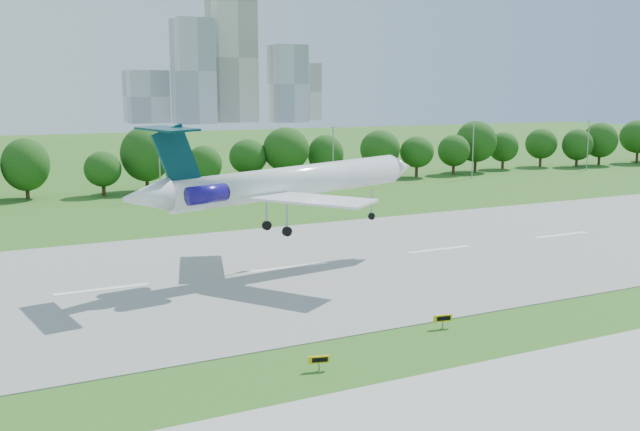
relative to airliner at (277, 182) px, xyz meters
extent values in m
plane|color=#295C18|center=(21.50, -24.73, -9.58)|extent=(600.00, 600.00, 0.00)
cube|color=gray|center=(21.50, 0.27, -9.54)|extent=(400.00, 45.00, 0.08)
cylinder|color=#382314|center=(1.50, 67.27, -7.78)|extent=(0.70, 0.70, 3.60)
sphere|color=#0F3A0E|center=(1.50, 67.27, -3.38)|extent=(8.40, 8.40, 8.40)
cylinder|color=#382314|center=(41.50, 67.27, -7.78)|extent=(0.70, 0.70, 3.60)
sphere|color=#0F3A0E|center=(41.50, 67.27, -3.38)|extent=(8.40, 8.40, 8.40)
cylinder|color=#382314|center=(81.50, 67.27, -7.78)|extent=(0.70, 0.70, 3.60)
sphere|color=#0F3A0E|center=(81.50, 67.27, -3.38)|extent=(8.40, 8.40, 8.40)
cylinder|color=#382314|center=(121.50, 67.27, -7.78)|extent=(0.70, 0.70, 3.60)
sphere|color=#0F3A0E|center=(121.50, 67.27, -3.38)|extent=(8.40, 8.40, 8.40)
cylinder|color=gray|center=(1.50, 57.27, -3.58)|extent=(0.24, 0.24, 12.00)
cube|color=gray|center=(1.50, 57.27, 2.52)|extent=(0.90, 0.25, 0.18)
cylinder|color=gray|center=(36.50, 57.27, -3.58)|extent=(0.24, 0.24, 12.00)
cube|color=gray|center=(36.50, 57.27, 2.52)|extent=(0.90, 0.25, 0.18)
cylinder|color=gray|center=(71.50, 57.27, -3.58)|extent=(0.24, 0.24, 12.00)
cube|color=gray|center=(71.50, 57.27, 2.52)|extent=(0.90, 0.25, 0.18)
cylinder|color=gray|center=(106.50, 57.27, -3.58)|extent=(0.24, 0.24, 12.00)
cube|color=gray|center=(106.50, 57.27, 2.52)|extent=(0.90, 0.25, 0.18)
cube|color=#B2B2B7|center=(96.50, 355.27, 21.42)|extent=(22.00, 22.00, 62.00)
cube|color=beige|center=(126.50, 370.27, 30.42)|extent=(26.00, 26.00, 80.00)
cube|color=#B2B2B7|center=(156.50, 350.27, 14.42)|extent=(20.00, 20.00, 48.00)
cube|color=beige|center=(179.50, 375.27, 9.42)|extent=(18.00, 18.00, 38.00)
cube|color=#B2B2B7|center=(73.50, 380.27, 6.42)|extent=(24.00, 24.00, 32.00)
cylinder|color=white|center=(1.75, 0.27, -0.07)|extent=(28.38, 7.54, 4.37)
cone|color=white|center=(17.12, 2.64, 0.53)|extent=(3.59, 3.72, 3.39)
cone|color=white|center=(-14.36, -2.21, -0.33)|extent=(5.07, 3.94, 3.45)
cube|color=white|center=(1.09, -6.47, -1.07)|extent=(10.67, 12.73, 0.42)
cube|color=white|center=(-0.91, 6.49, -1.07)|extent=(7.91, 13.00, 0.42)
cube|color=#052D3A|center=(-11.21, -1.73, 3.31)|extent=(4.95, 1.21, 6.37)
cube|color=#052D3A|center=(-12.13, -1.87, 5.99)|extent=(4.32, 9.25, 0.32)
cylinder|color=navy|center=(-8.98, -3.85, -0.22)|extent=(4.22, 2.37, 1.93)
cylinder|color=navy|center=(-9.73, 0.96, -0.22)|extent=(4.22, 2.37, 1.93)
cylinder|color=gray|center=(12.86, 1.98, -3.35)|extent=(0.19, 0.19, 3.28)
cylinder|color=black|center=(12.86, 1.98, -4.99)|extent=(0.88, 0.41, 0.84)
cylinder|color=gray|center=(0.22, -2.05, -3.35)|extent=(0.22, 0.22, 3.28)
cylinder|color=black|center=(0.22, -2.05, -4.99)|extent=(1.08, 0.57, 1.03)
cylinder|color=gray|center=(-0.41, 2.02, -3.35)|extent=(0.22, 0.22, 3.28)
cylinder|color=black|center=(-0.41, 2.02, -4.99)|extent=(1.08, 0.57, 1.03)
cube|color=gray|center=(-8.56, -27.31, -9.25)|extent=(0.11, 0.11, 0.66)
cube|color=#DEB90B|center=(-8.56, -27.31, -8.79)|extent=(1.49, 0.55, 0.52)
cube|color=black|center=(-8.58, -27.41, -8.79)|extent=(1.09, 0.31, 0.33)
cube|color=gray|center=(4.45, -23.79, -9.23)|extent=(0.12, 0.12, 0.71)
cube|color=#DEB90B|center=(4.45, -23.79, -8.73)|extent=(1.62, 0.44, 0.55)
cube|color=black|center=(4.43, -23.90, -8.73)|extent=(1.20, 0.22, 0.35)
imported|color=silver|center=(15.77, 55.68, -8.97)|extent=(3.68, 1.64, 1.23)
camera|label=1|loc=(-29.31, -69.22, 9.46)|focal=40.00mm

